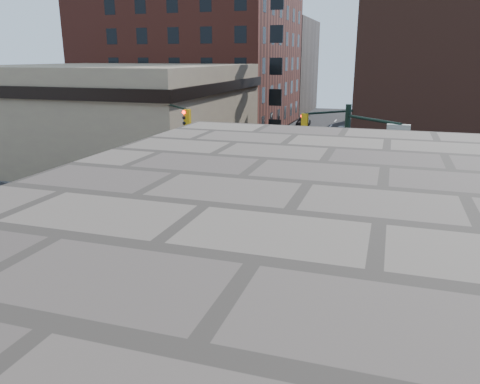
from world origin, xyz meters
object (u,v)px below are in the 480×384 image
Objects in this scene: pedestrian_a at (134,173)px; barrel_bank at (185,189)px; pickup at (211,179)px; barricade_nw_a at (140,182)px; parked_car_enear at (358,151)px; parked_car_wnear at (280,146)px; barricade_se_a at (322,311)px; barrel_road at (294,210)px; pedestrian_b at (122,179)px; parked_car_wfar at (269,135)px; police_car at (240,210)px.

barrel_bank is at bearing -12.16° from pedestrian_a.
barricade_nw_a is (-5.04, -2.01, -0.11)m from pickup.
parked_car_enear is 22.46m from barricade_nw_a.
parked_car_wnear reaches higher than barricade_nw_a.
barricade_se_a is at bearing -150.71° from pickup.
barrel_road is at bearing 79.18° from parked_car_enear.
pedestrian_b is (-7.89, -18.08, 0.26)m from parked_car_wnear.
barrel_bank is at bearing -15.19° from barricade_nw_a.
barricade_nw_a is at bearing 33.14° from barricade_se_a.
pedestrian_b reaches higher than parked_car_wfar.
pedestrian_a reaches higher than parked_car_enear.
barrel_road is 0.89× the size of barricade_nw_a.
barrel_road is (13.39, -1.88, -0.50)m from pedestrian_b.
police_car is 1.02× the size of parked_car_wnear.
parked_car_wfar is 24.40m from barrel_bank.
parked_car_wfar reaches higher than barricade_se_a.
barricade_se_a is at bearing -37.75° from pedestrian_a.
pedestrian_a is (-5.05, -22.86, 0.29)m from parked_car_wfar.
police_car is at bearing -149.57° from pickup.
barricade_nw_a reaches higher than barricade_se_a.
pedestrian_b reaches higher than barricade_nw_a.
pedestrian_a reaches higher than parked_car_wnear.
pickup is 5.42m from barricade_nw_a.
pedestrian_a is (-8.05, -16.00, 0.22)m from parked_car_wnear.
parked_car_enear is 22.42m from pedestrian_a.
barrel_road is at bearing -71.26° from parked_car_wnear.
pedestrian_a reaches higher than barrel_bank.
parked_car_enear reaches higher than barricade_se_a.
police_car is at bearing -33.27° from barricade_nw_a.
parked_car_wnear reaches higher than barrel_bank.
pedestrian_a is 14.12m from barrel_road.
barrel_bank is (-8.50, 2.42, -0.04)m from barrel_road.
pickup is 2.70m from barrel_bank.
parked_car_wfar reaches higher than police_car.
parked_car_wfar is 2.47× the size of pedestrian_b.
barrel_road is at bearing -11.46° from pedestrian_a.
pickup is 1.16× the size of parked_car_enear.
pedestrian_a is at bearing 119.26° from police_car.
barrel_road is 0.97× the size of barricade_se_a.
barricade_se_a is at bearing 88.09° from parked_car_enear.
barricade_nw_a is (-15.87, 14.48, 0.04)m from barricade_se_a.
pedestrian_b is at bearing -141.39° from barricade_nw_a.
parked_car_wfar reaches higher than barricade_nw_a.
pedestrian_b is 1.46× the size of barricade_nw_a.
barricade_nw_a is at bearing 173.44° from barrel_bank.
pedestrian_b reaches higher than parked_car_wnear.
barricade_se_a is at bearing -34.47° from pedestrian_b.
parked_car_wnear is at bearing -11.33° from pickup.
parked_car_enear is at bearing 52.43° from pedestrian_b.
barricade_nw_a is (0.92, 0.99, -0.44)m from pedestrian_b.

